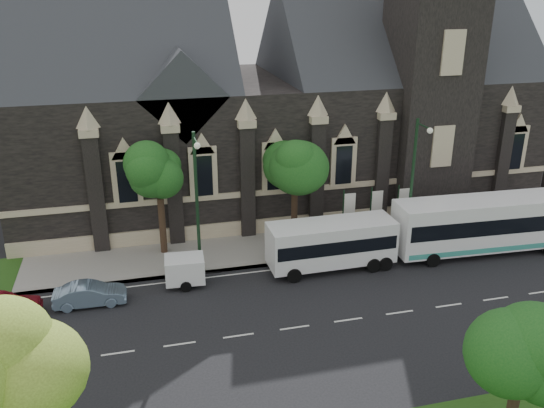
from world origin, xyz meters
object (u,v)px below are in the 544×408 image
object	(u,v)px
banner_flag_left	(347,212)
banner_flag_center	(374,209)
tree_park_east	(526,337)
street_lamp_near	(414,178)
banner_flag_right	(401,207)
sedan	(90,294)
shuttle_bus	(332,242)
box_trailer	(185,269)
tree_walk_left	(161,171)
street_lamp_mid	(197,197)
tour_coach	(489,223)
tree_walk_right	(297,159)

from	to	relation	value
banner_flag_left	banner_flag_center	bearing A→B (deg)	0.00
tree_park_east	street_lamp_near	bearing A→B (deg)	76.89
banner_flag_right	sedan	distance (m)	21.21
banner_flag_center	banner_flag_right	bearing A→B (deg)	0.00
banner_flag_center	shuttle_bus	world-z (taller)	banner_flag_center
sedan	box_trailer	bearing A→B (deg)	-78.57
tree_park_east	banner_flag_center	distance (m)	18.58
tree_walk_left	tree_park_east	bearing A→B (deg)	-59.13
banner_flag_center	tree_park_east	bearing A→B (deg)	-96.57
street_lamp_mid	box_trailer	distance (m)	4.38
tree_park_east	banner_flag_right	xyz separation A→B (m)	(4.11, 18.32, -2.24)
box_trailer	sedan	distance (m)	5.51
street_lamp_near	tour_coach	xyz separation A→B (m)	(5.03, -1.47, -3.07)
street_lamp_mid	sedan	world-z (taller)	street_lamp_mid
banner_flag_right	tour_coach	world-z (taller)	banner_flag_right
banner_flag_center	tour_coach	world-z (taller)	banner_flag_center
street_lamp_mid	banner_flag_left	size ratio (longest dim) A/B	2.25
street_lamp_mid	banner_flag_left	xyz separation A→B (m)	(10.29, 1.91, -2.73)
tour_coach	shuttle_bus	bearing A→B (deg)	-179.32
street_lamp_mid	tour_coach	size ratio (longest dim) A/B	0.69
street_lamp_mid	box_trailer	xyz separation A→B (m)	(-1.06, -1.09, -4.10)
tree_park_east	street_lamp_near	size ratio (longest dim) A/B	0.70
sedan	tree_walk_left	bearing A→B (deg)	-38.36
street_lamp_near	tree_walk_left	bearing A→B (deg)	167.13
banner_flag_right	tree_walk_right	bearing A→B (deg)	166.40
street_lamp_near	box_trailer	size ratio (longest dim) A/B	2.67
street_lamp_near	banner_flag_right	xyz separation A→B (m)	(0.29, 1.91, -2.73)
banner_flag_left	tree_walk_left	bearing A→B (deg)	171.98
banner_flag_left	shuttle_bus	size ratio (longest dim) A/B	0.50
tree_walk_left	banner_flag_center	world-z (taller)	tree_walk_left
box_trailer	tree_park_east	bearing A→B (deg)	-49.97
banner_flag_right	sedan	world-z (taller)	banner_flag_right
street_lamp_near	street_lamp_mid	distance (m)	14.00
tree_walk_right	street_lamp_near	size ratio (longest dim) A/B	0.87
banner_flag_center	sedan	world-z (taller)	banner_flag_center
street_lamp_mid	shuttle_bus	bearing A→B (deg)	-8.00
street_lamp_near	box_trailer	distance (m)	15.65
tree_park_east	street_lamp_mid	bearing A→B (deg)	121.79
tour_coach	street_lamp_near	bearing A→B (deg)	166.14
tour_coach	shuttle_bus	xyz separation A→B (m)	(-10.92, 0.33, -0.27)
street_lamp_near	sedan	xyz separation A→B (m)	(-20.47, -2.08, -4.46)
banner_flag_right	shuttle_bus	xyz separation A→B (m)	(-6.17, -3.05, -0.61)
banner_flag_right	tour_coach	bearing A→B (deg)	-35.41
street_lamp_mid	box_trailer	bearing A→B (deg)	-134.40
tree_park_east	tour_coach	size ratio (longest dim) A/B	0.48
tree_park_east	box_trailer	distance (m)	19.35
tree_park_east	banner_flag_center	bearing A→B (deg)	83.43
street_lamp_near	banner_flag_right	distance (m)	3.34
tree_park_east	sedan	xyz separation A→B (m)	(-16.65, 14.34, -3.97)
tree_park_east	banner_flag_right	world-z (taller)	tree_park_east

